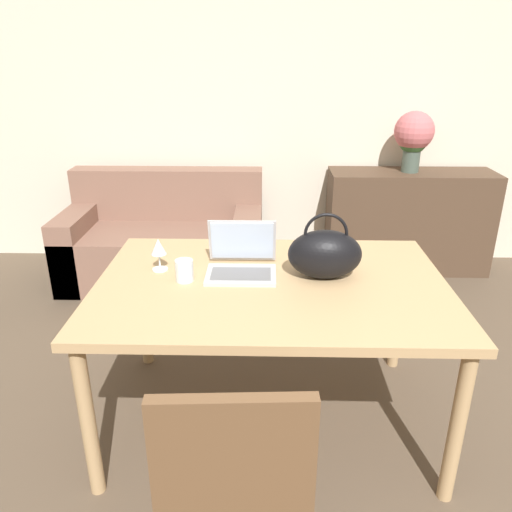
% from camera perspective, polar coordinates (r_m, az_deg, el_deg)
% --- Properties ---
extents(wall_back, '(10.00, 0.06, 2.70)m').
position_cam_1_polar(wall_back, '(4.14, 3.81, 17.78)').
color(wall_back, beige).
rests_on(wall_back, ground_plane).
extents(dining_table, '(1.54, 1.05, 0.74)m').
position_cam_1_polar(dining_table, '(2.23, 1.77, -4.54)').
color(dining_table, tan).
rests_on(dining_table, ground_plane).
extents(chair, '(0.46, 0.46, 0.93)m').
position_cam_1_polar(chair, '(1.59, -2.41, -24.70)').
color(chair, brown).
rests_on(chair, ground_plane).
extents(couch, '(1.51, 0.78, 0.82)m').
position_cam_1_polar(couch, '(3.97, -10.35, 1.50)').
color(couch, '#7F5B4C').
rests_on(couch, ground_plane).
extents(sideboard, '(1.28, 0.40, 0.81)m').
position_cam_1_polar(sideboard, '(4.22, 16.94, 3.81)').
color(sideboard, '#4C3828').
rests_on(sideboard, ground_plane).
extents(laptop, '(0.31, 0.28, 0.23)m').
position_cam_1_polar(laptop, '(2.28, -1.66, -0.28)').
color(laptop, '#ADADB2').
rests_on(laptop, dining_table).
extents(drinking_glass, '(0.08, 0.08, 0.10)m').
position_cam_1_polar(drinking_glass, '(2.21, -8.19, -1.65)').
color(drinking_glass, silver).
rests_on(drinking_glass, dining_table).
extents(wine_glass, '(0.07, 0.07, 0.15)m').
position_cam_1_polar(wine_glass, '(2.31, -11.07, 0.85)').
color(wine_glass, silver).
rests_on(wine_glass, dining_table).
extents(handbag, '(0.33, 0.19, 0.30)m').
position_cam_1_polar(handbag, '(2.21, 7.87, 0.27)').
color(handbag, black).
rests_on(handbag, dining_table).
extents(flower_vase, '(0.30, 0.30, 0.46)m').
position_cam_1_polar(flower_vase, '(4.06, 17.58, 12.97)').
color(flower_vase, '#47564C').
rests_on(flower_vase, sideboard).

